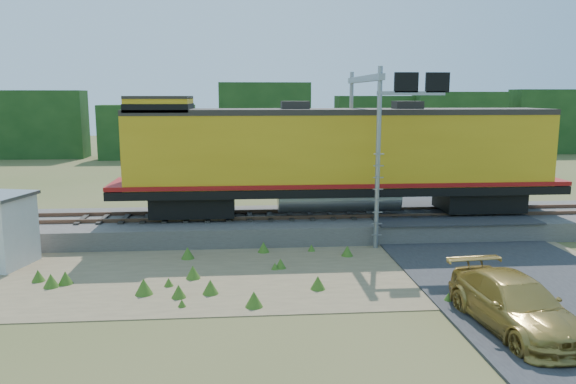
{
  "coord_description": "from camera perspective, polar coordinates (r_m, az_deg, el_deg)",
  "views": [
    {
      "loc": [
        -2.11,
        -18.37,
        6.1
      ],
      "look_at": [
        -0.34,
        3.0,
        2.4
      ],
      "focal_mm": 35.0,
      "sensor_mm": 36.0,
      "label": 1
    }
  ],
  "objects": [
    {
      "name": "ground",
      "position": [
        19.47,
        1.73,
        -8.47
      ],
      "size": [
        140.0,
        140.0,
        0.0
      ],
      "primitive_type": "plane",
      "color": "#475123",
      "rests_on": "ground"
    },
    {
      "name": "ballast",
      "position": [
        25.12,
        0.2,
        -3.33
      ],
      "size": [
        70.0,
        5.0,
        0.8
      ],
      "primitive_type": "cube",
      "color": "slate",
      "rests_on": "ground"
    },
    {
      "name": "rails",
      "position": [
        25.01,
        0.2,
        -2.26
      ],
      "size": [
        70.0,
        1.54,
        0.16
      ],
      "color": "brown",
      "rests_on": "ballast"
    },
    {
      "name": "dirt_shoulder",
      "position": [
        19.83,
        -4.24,
        -8.11
      ],
      "size": [
        26.0,
        8.0,
        0.03
      ],
      "primitive_type": "cube",
      "color": "#8C7754",
      "rests_on": "ground"
    },
    {
      "name": "road",
      "position": [
        22.01,
        20.06,
        -6.67
      ],
      "size": [
        7.0,
        66.0,
        0.86
      ],
      "color": "#38383A",
      "rests_on": "ground"
    },
    {
      "name": "tree_line_north",
      "position": [
        56.49,
        -2.61,
        6.71
      ],
      "size": [
        130.0,
        3.0,
        6.5
      ],
      "color": "#183A15",
      "rests_on": "ground"
    },
    {
      "name": "weed_clumps",
      "position": [
        19.5,
        -8.69,
        -8.55
      ],
      "size": [
        15.0,
        6.2,
        0.56
      ],
      "primitive_type": null,
      "color": "#3F681D",
      "rests_on": "ground"
    },
    {
      "name": "locomotive",
      "position": [
        24.84,
        4.62,
        3.72
      ],
      "size": [
        19.85,
        3.03,
        5.12
      ],
      "color": "black",
      "rests_on": "rails"
    },
    {
      "name": "signal_gantry",
      "position": [
        24.39,
        8.89,
        8.03
      ],
      "size": [
        2.86,
        6.2,
        7.21
      ],
      "color": "gray",
      "rests_on": "ground"
    },
    {
      "name": "car",
      "position": [
        16.15,
        22.09,
        -10.52
      ],
      "size": [
        2.4,
        4.94,
        1.38
      ],
      "primitive_type": "imported",
      "rotation": [
        0.0,
        0.0,
        0.1
      ],
      "color": "#AB8C3F",
      "rests_on": "ground"
    }
  ]
}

